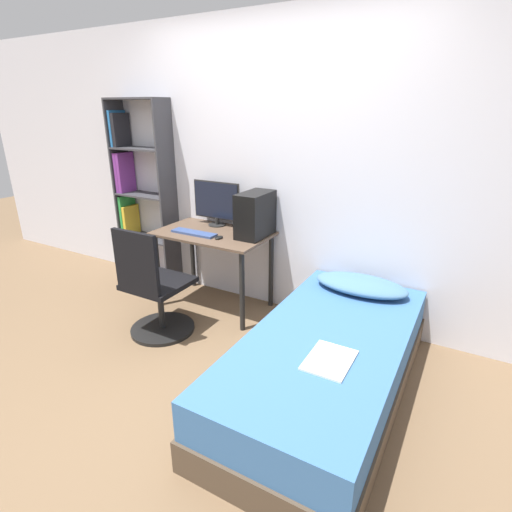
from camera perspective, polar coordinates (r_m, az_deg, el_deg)
The scene contains 12 objects.
ground_plane at distance 2.88m, azimuth -11.59°, elevation -17.90°, with size 14.00×14.00×0.00m, color brown.
wall_back at distance 3.51m, azimuth 2.75°, elevation 11.97°, with size 8.00×0.05×2.50m.
desk at distance 3.61m, azimuth -6.10°, elevation 1.65°, with size 1.01×0.61×0.72m.
bookshelf at distance 4.34m, azimuth -16.56°, elevation 8.71°, with size 0.65×0.25×1.85m.
office_chair at distance 3.32m, azimuth -14.30°, elevation -5.41°, with size 0.53×0.53×0.93m.
bed at distance 2.70m, azimuth 9.99°, elevation -15.01°, with size 0.93×1.95×0.44m.
pillow at distance 3.16m, azimuth 14.76°, elevation -4.00°, with size 0.70×0.36×0.11m.
magazine at distance 2.34m, azimuth 10.46°, elevation -14.40°, with size 0.24×0.32×0.01m.
monitor at distance 3.74m, azimuth -5.68°, elevation 7.65°, with size 0.49×0.16×0.41m.
keyboard at distance 3.55m, azimuth -8.85°, elevation 3.28°, with size 0.43×0.11×0.02m.
pc_tower at distance 3.40m, azimuth -0.10°, elevation 5.94°, with size 0.21×0.38×0.38m.
mouse at distance 3.40m, azimuth -5.32°, elevation 2.65°, with size 0.06×0.09×0.02m.
Camera 1 is at (1.57, -1.65, 1.77)m, focal length 28.00 mm.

